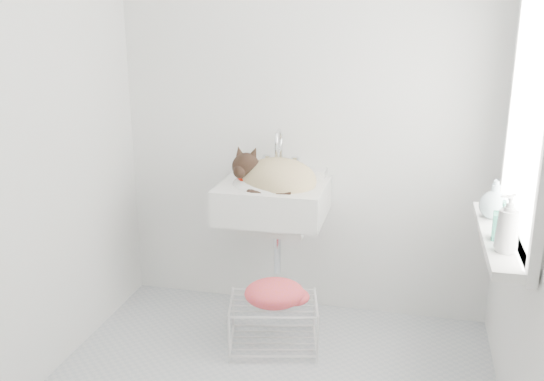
% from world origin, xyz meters
% --- Properties ---
extents(back_wall, '(2.20, 0.02, 2.50)m').
position_xyz_m(back_wall, '(0.00, 1.00, 1.25)').
color(back_wall, white).
rests_on(back_wall, ground).
extents(right_wall, '(0.02, 2.00, 2.50)m').
position_xyz_m(right_wall, '(1.10, 0.00, 1.25)').
color(right_wall, white).
rests_on(right_wall, ground).
extents(left_wall, '(0.02, 2.00, 2.50)m').
position_xyz_m(left_wall, '(-1.10, 0.00, 1.25)').
color(left_wall, white).
rests_on(left_wall, ground).
extents(window_glass, '(0.01, 0.80, 1.00)m').
position_xyz_m(window_glass, '(1.09, 0.20, 1.35)').
color(window_glass, white).
rests_on(window_glass, right_wall).
extents(window_frame, '(0.04, 0.90, 1.10)m').
position_xyz_m(window_frame, '(1.07, 0.20, 1.35)').
color(window_frame, white).
rests_on(window_frame, right_wall).
extents(windowsill, '(0.16, 0.88, 0.04)m').
position_xyz_m(windowsill, '(1.01, 0.20, 0.83)').
color(windowsill, white).
rests_on(windowsill, right_wall).
extents(sink, '(0.59, 0.52, 0.24)m').
position_xyz_m(sink, '(-0.13, 0.74, 0.85)').
color(sink, white).
rests_on(sink, back_wall).
extents(faucet, '(0.21, 0.15, 0.21)m').
position_xyz_m(faucet, '(-0.13, 0.92, 0.99)').
color(faucet, silver).
rests_on(faucet, sink).
extents(cat, '(0.49, 0.43, 0.28)m').
position_xyz_m(cat, '(-0.12, 0.72, 0.89)').
color(cat, '#C3B482').
rests_on(cat, sink).
extents(wire_rack, '(0.52, 0.42, 0.28)m').
position_xyz_m(wire_rack, '(-0.06, 0.44, 0.15)').
color(wire_rack, silver).
rests_on(wire_rack, floor).
extents(towel, '(0.38, 0.32, 0.13)m').
position_xyz_m(towel, '(-0.04, 0.41, 0.31)').
color(towel, '#D94F0B').
rests_on(towel, wire_rack).
extents(bottle_a, '(0.11, 0.11, 0.20)m').
position_xyz_m(bottle_a, '(1.00, -0.02, 0.85)').
color(bottle_a, silver).
rests_on(bottle_a, windowsill).
extents(bottle_b, '(0.08, 0.09, 0.17)m').
position_xyz_m(bottle_b, '(1.00, 0.12, 0.85)').
color(bottle_b, teal).
rests_on(bottle_b, windowsill).
extents(bottle_c, '(0.14, 0.14, 0.18)m').
position_xyz_m(bottle_c, '(1.00, 0.41, 0.85)').
color(bottle_c, white).
rests_on(bottle_c, windowsill).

